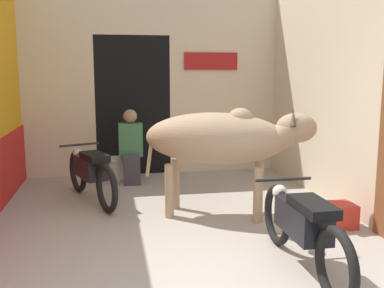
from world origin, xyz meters
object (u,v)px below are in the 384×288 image
(cow, at_px, (222,139))
(crate, at_px, (335,215))
(plastic_stool, at_px, (115,168))
(motorcycle_near, at_px, (303,226))
(motorcycle_far, at_px, (91,172))
(shopkeeper_seated, at_px, (131,145))

(cow, distance_m, crate, 1.60)
(plastic_stool, bearing_deg, crate, -47.37)
(cow, bearing_deg, motorcycle_near, -78.43)
(motorcycle_near, relative_size, crate, 4.30)
(motorcycle_near, xyz_separation_m, crate, (0.86, 1.00, -0.28))
(motorcycle_far, xyz_separation_m, shopkeeper_seated, (0.60, 0.94, 0.20))
(motorcycle_far, bearing_deg, shopkeeper_seated, 57.48)
(cow, bearing_deg, motorcycle_far, 150.57)
(shopkeeper_seated, xyz_separation_m, crate, (2.24, -2.51, -0.49))
(motorcycle_far, distance_m, plastic_stool, 1.21)
(shopkeeper_seated, xyz_separation_m, plastic_stool, (-0.26, 0.20, -0.42))
(cow, height_order, crate, cow)
(cow, bearing_deg, plastic_stool, 122.12)
(shopkeeper_seated, relative_size, crate, 2.71)
(plastic_stool, bearing_deg, shopkeeper_seated, -37.78)
(plastic_stool, bearing_deg, cow, -57.88)
(motorcycle_near, bearing_deg, plastic_stool, 113.73)
(shopkeeper_seated, bearing_deg, motorcycle_far, -122.52)
(motorcycle_far, xyz_separation_m, crate, (2.84, -1.57, -0.28))
(motorcycle_far, relative_size, shopkeeper_seated, 1.44)
(motorcycle_far, bearing_deg, plastic_stool, 73.24)
(cow, xyz_separation_m, motorcycle_near, (0.34, -1.65, -0.55))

